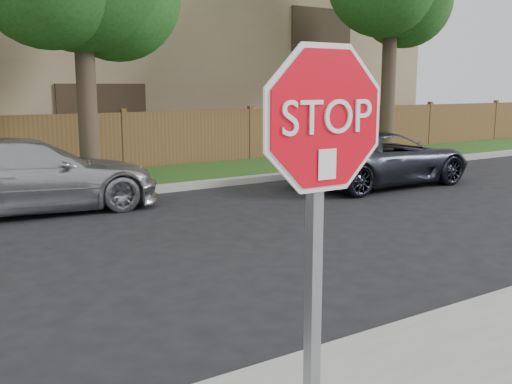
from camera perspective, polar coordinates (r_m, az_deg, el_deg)
stop_sign at (r=2.97m, az=6.20°, el=0.81°), size 1.01×0.13×2.55m
sedan_right at (r=11.68m, az=-20.87°, el=1.49°), size 4.87×2.32×1.37m
sedan_far_right at (r=14.28m, az=11.89°, el=3.17°), size 4.52×2.10×1.25m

